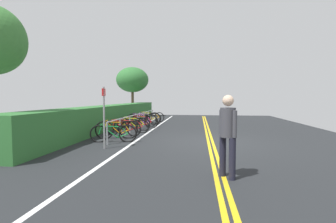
% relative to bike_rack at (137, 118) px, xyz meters
% --- Properties ---
extents(ground_plane, '(28.93, 12.35, 0.05)m').
position_rel_bike_rack_xyz_m(ground_plane, '(-3.27, -3.71, -0.65)').
color(ground_plane, '#232628').
extents(centre_line_yellow_inner, '(26.03, 0.10, 0.00)m').
position_rel_bike_rack_xyz_m(centre_line_yellow_inner, '(-3.27, -3.79, -0.62)').
color(centre_line_yellow_inner, gold).
rests_on(centre_line_yellow_inner, ground_plane).
extents(centre_line_yellow_outer, '(26.03, 0.10, 0.00)m').
position_rel_bike_rack_xyz_m(centre_line_yellow_outer, '(-3.27, -3.63, -0.62)').
color(centre_line_yellow_outer, gold).
rests_on(centre_line_yellow_outer, ground_plane).
extents(bike_lane_stripe_white, '(26.03, 0.12, 0.00)m').
position_rel_bike_rack_xyz_m(bike_lane_stripe_white, '(-3.27, -0.83, -0.62)').
color(bike_lane_stripe_white, white).
rests_on(bike_lane_stripe_white, ground_plane).
extents(bike_rack, '(8.82, 0.05, 0.83)m').
position_rel_bike_rack_xyz_m(bike_rack, '(0.00, 0.00, 0.00)').
color(bike_rack, '#9EA0A5').
rests_on(bike_rack, ground_plane).
extents(bicycle_0, '(0.49, 1.75, 0.71)m').
position_rel_bike_rack_xyz_m(bicycle_0, '(-3.87, -0.05, -0.29)').
color(bicycle_0, black).
rests_on(bicycle_0, ground_plane).
extents(bicycle_1, '(0.49, 1.74, 0.79)m').
position_rel_bike_rack_xyz_m(bicycle_1, '(-3.06, 0.11, -0.25)').
color(bicycle_1, black).
rests_on(bicycle_1, ground_plane).
extents(bicycle_2, '(0.58, 1.77, 0.73)m').
position_rel_bike_rack_xyz_m(bicycle_2, '(-2.18, 0.11, -0.28)').
color(bicycle_2, black).
rests_on(bicycle_2, ground_plane).
extents(bicycle_3, '(0.46, 1.73, 0.69)m').
position_rel_bike_rack_xyz_m(bicycle_3, '(-1.36, -0.05, -0.30)').
color(bicycle_3, black).
rests_on(bicycle_3, ground_plane).
extents(bicycle_4, '(0.46, 1.80, 0.73)m').
position_rel_bike_rack_xyz_m(bicycle_4, '(-0.46, 0.10, -0.28)').
color(bicycle_4, black).
rests_on(bicycle_4, ground_plane).
extents(bicycle_5, '(0.49, 1.79, 0.77)m').
position_rel_bike_rack_xyz_m(bicycle_5, '(0.40, -0.15, -0.26)').
color(bicycle_5, black).
rests_on(bicycle_5, ground_plane).
extents(bicycle_6, '(0.46, 1.85, 0.79)m').
position_rel_bike_rack_xyz_m(bicycle_6, '(1.34, 0.09, -0.25)').
color(bicycle_6, black).
rests_on(bicycle_6, ground_plane).
extents(bicycle_7, '(0.68, 1.73, 0.78)m').
position_rel_bike_rack_xyz_m(bicycle_7, '(2.16, -0.05, -0.25)').
color(bicycle_7, black).
rests_on(bicycle_7, ground_plane).
extents(bicycle_8, '(0.60, 1.70, 0.78)m').
position_rel_bike_rack_xyz_m(bicycle_8, '(3.10, 0.05, -0.25)').
color(bicycle_8, black).
rests_on(bicycle_8, ground_plane).
extents(bicycle_9, '(0.46, 1.80, 0.73)m').
position_rel_bike_rack_xyz_m(bicycle_9, '(3.93, 0.01, -0.28)').
color(bicycle_9, black).
rests_on(bicycle_9, ground_plane).
extents(pedestrian, '(0.41, 0.33, 1.74)m').
position_rel_bike_rack_xyz_m(pedestrian, '(-7.57, -3.85, 0.39)').
color(pedestrian, '#1E1E2D').
rests_on(pedestrian, ground_plane).
extents(sign_post_near, '(0.36, 0.08, 2.04)m').
position_rel_bike_rack_xyz_m(sign_post_near, '(-5.05, -0.16, 0.62)').
color(sign_post_near, gray).
rests_on(sign_post_near, ground_plane).
extents(hedge_backdrop, '(17.77, 1.19, 1.25)m').
position_rel_bike_rack_xyz_m(hedge_backdrop, '(1.50, 1.84, 0.00)').
color(hedge_backdrop, '#2D6B30').
rests_on(hedge_backdrop, ground_plane).
extents(tree_mid, '(2.88, 2.88, 4.41)m').
position_rel_bike_rack_xyz_m(tree_mid, '(8.74, 2.66, 2.66)').
color(tree_mid, brown).
rests_on(tree_mid, ground_plane).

